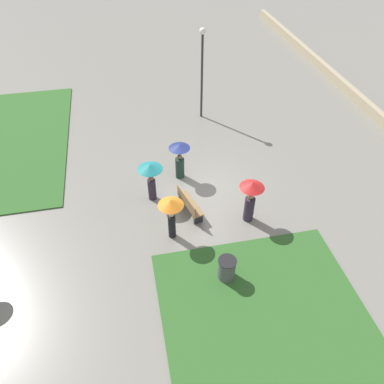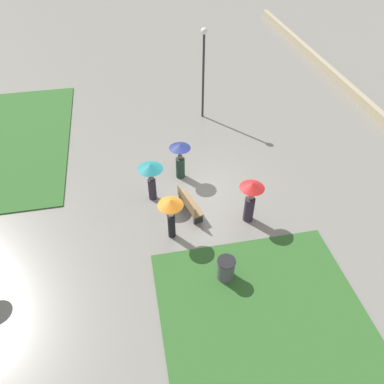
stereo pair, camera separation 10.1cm
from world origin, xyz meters
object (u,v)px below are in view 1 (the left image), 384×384
(lamp_post, at_px, (202,63))
(crowd_person_orange, at_px, (171,209))
(park_bench, at_px, (189,204))
(crowd_person_red, at_px, (251,196))
(crowd_person_navy, at_px, (180,157))
(trash_bin, at_px, (227,269))
(crowd_person_teal, at_px, (151,174))

(lamp_post, xyz_separation_m, crowd_person_orange, (-8.45, 3.03, -1.63))
(park_bench, bearing_deg, crowd_person_red, -125.62)
(crowd_person_navy, bearing_deg, trash_bin, 134.09)
(lamp_post, distance_m, crowd_person_navy, 5.77)
(trash_bin, distance_m, crowd_person_orange, 2.87)
(park_bench, height_order, lamp_post, lamp_post)
(park_bench, relative_size, trash_bin, 1.81)
(trash_bin, relative_size, crowd_person_orange, 0.49)
(park_bench, relative_size, crowd_person_red, 0.87)
(park_bench, relative_size, lamp_post, 0.35)
(crowd_person_orange, bearing_deg, crowd_person_teal, -92.67)
(park_bench, xyz_separation_m, crowd_person_red, (-0.85, -2.23, 0.75))
(crowd_person_teal, distance_m, crowd_person_navy, 1.85)
(lamp_post, height_order, crowd_person_navy, lamp_post)
(park_bench, xyz_separation_m, crowd_person_teal, (1.12, 1.34, 0.85))
(crowd_person_orange, bearing_deg, trash_bin, 109.14)
(crowd_person_navy, bearing_deg, lamp_post, -74.42)
(lamp_post, height_order, crowd_person_red, lamp_post)
(crowd_person_teal, relative_size, crowd_person_orange, 0.97)
(crowd_person_red, bearing_deg, lamp_post, -129.84)
(lamp_post, xyz_separation_m, crowd_person_teal, (-6.20, 3.50, -1.73))
(lamp_post, distance_m, crowd_person_red, 8.37)
(park_bench, xyz_separation_m, trash_bin, (-3.38, -0.62, -0.00))
(lamp_post, relative_size, crowd_person_navy, 2.73)
(crowd_person_red, bearing_deg, trash_bin, 17.34)
(park_bench, distance_m, crowd_person_teal, 1.94)
(park_bench, height_order, trash_bin, trash_bin)
(crowd_person_orange, relative_size, crowd_person_red, 0.99)
(crowd_person_navy, xyz_separation_m, crowd_person_red, (-3.17, -2.17, 0.13))
(crowd_person_red, bearing_deg, park_bench, -61.12)
(crowd_person_teal, bearing_deg, lamp_post, -127.46)
(crowd_person_teal, distance_m, crowd_person_orange, 2.30)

